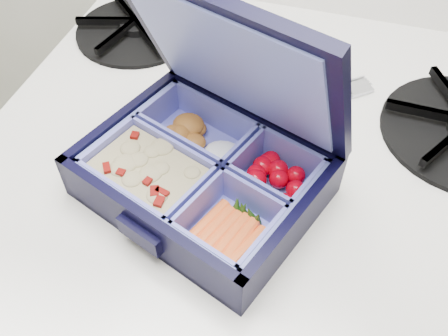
% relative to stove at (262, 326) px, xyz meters
% --- Properties ---
extents(stove, '(0.67, 0.67, 1.00)m').
position_rel_stove_xyz_m(stove, '(0.00, 0.00, 0.00)').
color(stove, white).
rests_on(stove, floor).
extents(bento_box, '(0.26, 0.23, 0.05)m').
position_rel_stove_xyz_m(bento_box, '(-0.07, -0.10, 0.53)').
color(bento_box, black).
rests_on(bento_box, stove).
extents(burner_grate_rear, '(0.20, 0.20, 0.02)m').
position_rel_stove_xyz_m(burner_grate_rear, '(-0.24, 0.14, 0.51)').
color(burner_grate_rear, black).
rests_on(burner_grate_rear, stove).
extents(fork, '(0.16, 0.14, 0.01)m').
position_rel_stove_xyz_m(fork, '(-0.00, 0.05, 0.50)').
color(fork, '#B9BBC5').
rests_on(fork, stove).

